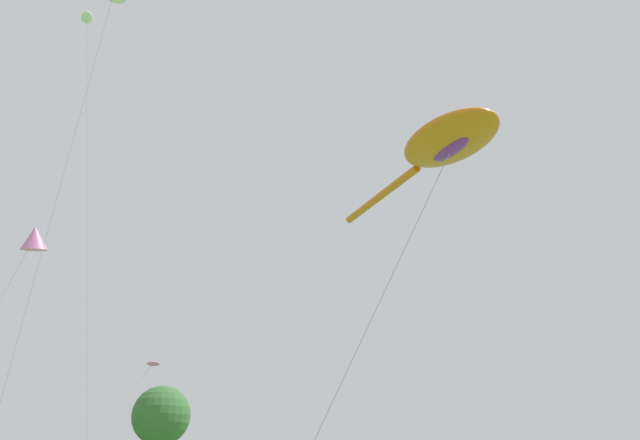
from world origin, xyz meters
TOP-DOWN VIEW (x-y plane):
  - big_show_kite at (5.26, 11.82)m, footprint 6.41×8.94m
  - small_kite_bird_shape at (-0.23, 26.22)m, footprint 4.94×1.01m
  - small_kite_stunt_black at (-5.51, 29.20)m, footprint 4.74×1.86m
  - small_kite_delta_white at (-4.63, 16.68)m, footprint 2.22×4.28m
  - small_kite_tiny_distant at (-5.24, 15.90)m, footprint 2.34×1.71m
  - tree_oak_right at (5.91, 50.19)m, footprint 4.48×4.48m

SIDE VIEW (x-z plane):
  - small_kite_bird_shape at x=-0.23m, z-range 2.84..9.16m
  - tree_oak_right at x=5.91m, z-range 1.95..10.43m
  - big_show_kite at x=5.26m, z-range 5.40..17.01m
  - small_kite_stunt_black at x=-5.51m, z-range 5.69..18.45m
  - small_kite_tiny_distant at x=-5.24m, z-range 6.67..21.97m
  - small_kite_delta_white at x=-4.63m, z-range 8.09..25.26m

